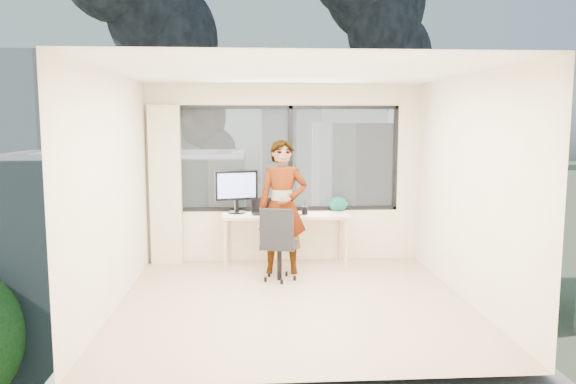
{
  "coord_description": "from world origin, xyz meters",
  "views": [
    {
      "loc": [
        -0.46,
        -6.15,
        2.06
      ],
      "look_at": [
        0.0,
        1.0,
        1.15
      ],
      "focal_mm": 34.45,
      "sensor_mm": 36.0,
      "label": 1
    }
  ],
  "objects": [
    {
      "name": "chair",
      "position": [
        -0.12,
        0.9,
        0.5
      ],
      "size": [
        0.61,
        0.61,
        1.0
      ],
      "primitive_type": null,
      "rotation": [
        0.0,
        0.0,
        -0.22
      ],
      "color": "black",
      "rests_on": "floor"
    },
    {
      "name": "desk",
      "position": [
        0.0,
        1.66,
        0.38
      ],
      "size": [
        1.8,
        0.6,
        0.75
      ],
      "primitive_type": "cube",
      "color": "beige",
      "rests_on": "floor"
    },
    {
      "name": "wall_front",
      "position": [
        0.0,
        -2.0,
        1.3
      ],
      "size": [
        4.0,
        0.01,
        2.6
      ],
      "primitive_type": "cube",
      "color": "beige",
      "rests_on": "ground"
    },
    {
      "name": "smoke_plume_b",
      "position": [
        55.0,
        170.0,
        27.0
      ],
      "size": [
        30.0,
        18.0,
        70.0
      ],
      "primitive_type": null,
      "color": "black",
      "rests_on": "exterior_ground"
    },
    {
      "name": "near_bldg_b",
      "position": [
        12.0,
        38.0,
        -6.0
      ],
      "size": [
        14.0,
        13.0,
        16.0
      ],
      "primitive_type": "cube",
      "color": "silver",
      "rests_on": "exterior_ground"
    },
    {
      "name": "cellphone",
      "position": [
        0.24,
        1.55,
        0.76
      ],
      "size": [
        0.12,
        0.08,
        0.01
      ],
      "primitive_type": "cube",
      "rotation": [
        0.0,
        0.0,
        0.32
      ],
      "color": "black",
      "rests_on": "desk"
    },
    {
      "name": "tree_c",
      "position": [
        22.0,
        40.0,
        -9.0
      ],
      "size": [
        8.4,
        8.4,
        10.0
      ],
      "primitive_type": null,
      "color": "#1F541C",
      "rests_on": "exterior_ground"
    },
    {
      "name": "pen_cup",
      "position": [
        0.28,
        1.63,
        0.8
      ],
      "size": [
        0.11,
        0.11,
        0.11
      ],
      "primitive_type": "cylinder",
      "rotation": [
        0.0,
        0.0,
        0.25
      ],
      "color": "black",
      "rests_on": "desk"
    },
    {
      "name": "wall_right",
      "position": [
        2.0,
        0.0,
        1.3
      ],
      "size": [
        0.01,
        4.0,
        2.6
      ],
      "primitive_type": "cube",
      "color": "beige",
      "rests_on": "ground"
    },
    {
      "name": "tree_b",
      "position": [
        4.0,
        18.0,
        -9.5
      ],
      "size": [
        7.6,
        7.6,
        9.0
      ],
      "primitive_type": null,
      "color": "#1F541C",
      "rests_on": "exterior_ground"
    },
    {
      "name": "window_wall",
      "position": [
        0.05,
        2.0,
        1.52
      ],
      "size": [
        3.3,
        0.16,
        1.55
      ],
      "primitive_type": null,
      "color": "black",
      "rests_on": "ground"
    },
    {
      "name": "curtain",
      "position": [
        -1.72,
        1.88,
        1.15
      ],
      "size": [
        0.45,
        0.14,
        2.3
      ],
      "primitive_type": "cube",
      "color": "beige",
      "rests_on": "floor"
    },
    {
      "name": "wall_left",
      "position": [
        -2.0,
        0.0,
        1.3
      ],
      "size": [
        0.01,
        4.0,
        2.6
      ],
      "primitive_type": "cube",
      "color": "beige",
      "rests_on": "ground"
    },
    {
      "name": "hill_a",
      "position": [
        -120.0,
        320.0,
        -14.0
      ],
      "size": [
        288.0,
        216.0,
        90.0
      ],
      "primitive_type": "ellipsoid",
      "color": "slate",
      "rests_on": "exterior_ground"
    },
    {
      "name": "game_console",
      "position": [
        0.01,
        1.84,
        0.79
      ],
      "size": [
        0.32,
        0.27,
        0.07
      ],
      "primitive_type": "cube",
      "rotation": [
        0.0,
        0.0,
        -0.06
      ],
      "color": "white",
      "rests_on": "desk"
    },
    {
      "name": "far_tower_b",
      "position": [
        8.0,
        120.0,
        1.0
      ],
      "size": [
        13.0,
        13.0,
        30.0
      ],
      "primitive_type": "cube",
      "color": "silver",
      "rests_on": "exterior_ground"
    },
    {
      "name": "far_tower_d",
      "position": [
        -60.0,
        150.0,
        -3.0
      ],
      "size": [
        16.0,
        14.0,
        22.0
      ],
      "primitive_type": "cube",
      "color": "silver",
      "rests_on": "exterior_ground"
    },
    {
      "name": "person",
      "position": [
        -0.05,
        1.27,
        0.91
      ],
      "size": [
        0.7,
        0.49,
        1.82
      ],
      "primitive_type": "imported",
      "rotation": [
        0.0,
        0.0,
        -0.08
      ],
      "color": "#2D2D33",
      "rests_on": "floor"
    },
    {
      "name": "far_tower_c",
      "position": [
        45.0,
        140.0,
        -1.0
      ],
      "size": [
        15.0,
        15.0,
        26.0
      ],
      "primitive_type": "cube",
      "color": "silver",
      "rests_on": "exterior_ground"
    },
    {
      "name": "exterior_ground",
      "position": [
        0.0,
        120.0,
        -14.0
      ],
      "size": [
        400.0,
        400.0,
        0.04
      ],
      "primitive_type": "cube",
      "color": "#515B3D",
      "rests_on": "ground"
    },
    {
      "name": "near_bldg_a",
      "position": [
        -9.0,
        30.0,
        -7.0
      ],
      "size": [
        16.0,
        12.0,
        14.0
      ],
      "primitive_type": "cube",
      "color": "beige",
      "rests_on": "exterior_ground"
    },
    {
      "name": "far_tower_a",
      "position": [
        -35.0,
        95.0,
        0.0
      ],
      "size": [
        14.0,
        14.0,
        28.0
      ],
      "primitive_type": "cube",
      "color": "silver",
      "rests_on": "exterior_ground"
    },
    {
      "name": "monitor",
      "position": [
        -0.7,
        1.78,
        1.06
      ],
      "size": [
        0.64,
        0.29,
        0.63
      ],
      "primitive_type": null,
      "rotation": [
        0.0,
        0.0,
        0.27
      ],
      "color": "black",
      "rests_on": "desk"
    },
    {
      "name": "floor",
      "position": [
        0.0,
        0.0,
        0.0
      ],
      "size": [
        4.0,
        4.0,
        0.01
      ],
      "primitive_type": "cube",
      "color": "tan",
      "rests_on": "ground"
    },
    {
      "name": "handbag",
      "position": [
        0.8,
        1.86,
        0.86
      ],
      "size": [
        0.29,
        0.16,
        0.22
      ],
      "primitive_type": "ellipsoid",
      "rotation": [
        0.0,
        0.0,
        0.04
      ],
      "color": "#0C4A42",
      "rests_on": "desk"
    },
    {
      "name": "laptop",
      "position": [
        -0.32,
        1.66,
        0.85
      ],
      "size": [
        0.35,
        0.37,
        0.2
      ],
      "primitive_type": null,
      "rotation": [
        0.0,
        0.0,
        0.13
      ],
      "color": "black",
      "rests_on": "desk"
    },
    {
      "name": "hill_b",
      "position": [
        100.0,
        320.0,
        -14.0
      ],
      "size": [
        300.0,
        220.0,
        96.0
      ],
      "primitive_type": "ellipsoid",
      "color": "slate",
      "rests_on": "exterior_ground"
    },
    {
      "name": "ceiling",
      "position": [
        0.0,
        0.0,
        2.6
      ],
      "size": [
        4.0,
        4.0,
        0.01
      ],
      "primitive_type": "cube",
      "color": "white",
      "rests_on": "ground"
    }
  ]
}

